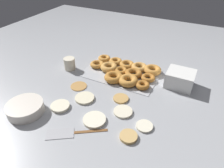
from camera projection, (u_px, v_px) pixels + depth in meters
ground_plane at (111, 97)px, 1.12m from camera, size 3.00×3.00×0.00m
pancake_0 at (78, 86)px, 1.20m from camera, size 0.10×0.10×0.01m
pancake_1 at (121, 98)px, 1.10m from camera, size 0.08×0.08×0.01m
pancake_2 at (94, 120)px, 0.97m from camera, size 0.11×0.11×0.01m
pancake_3 at (144, 126)px, 0.94m from camera, size 0.08×0.08×0.01m
pancake_4 at (128, 136)px, 0.88m from camera, size 0.08×0.08×0.01m
pancake_5 at (60, 106)px, 1.05m from camera, size 0.10×0.10×0.02m
pancake_6 at (85, 98)px, 1.10m from camera, size 0.11×0.11×0.01m
pancake_7 at (123, 112)px, 1.02m from camera, size 0.10×0.10×0.01m
donut_tray at (125, 71)px, 1.31m from camera, size 0.48×0.32×0.04m
batter_bowl at (25, 108)px, 1.01m from camera, size 0.18×0.18×0.05m
container_stack at (180, 79)px, 1.18m from camera, size 0.16×0.14×0.10m
paper_cup at (70, 64)px, 1.34m from camera, size 0.07×0.07×0.08m
spatula at (67, 133)px, 0.91m from camera, size 0.25×0.18×0.01m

